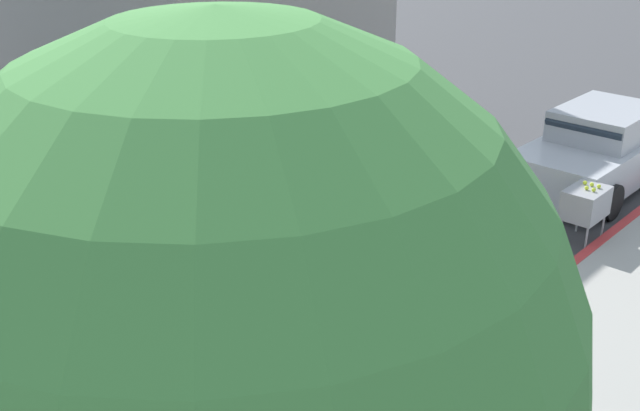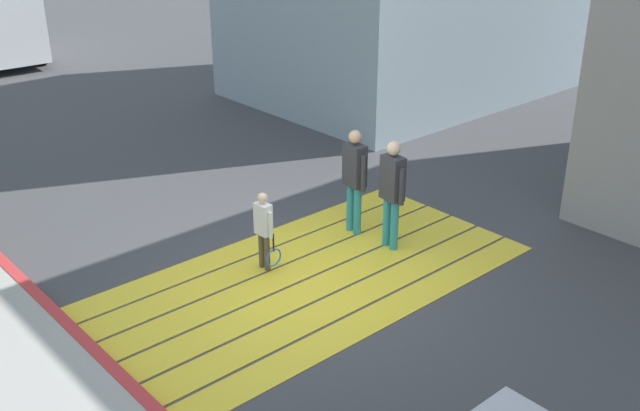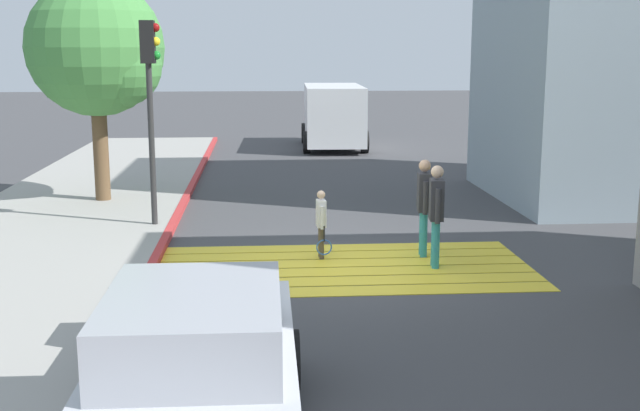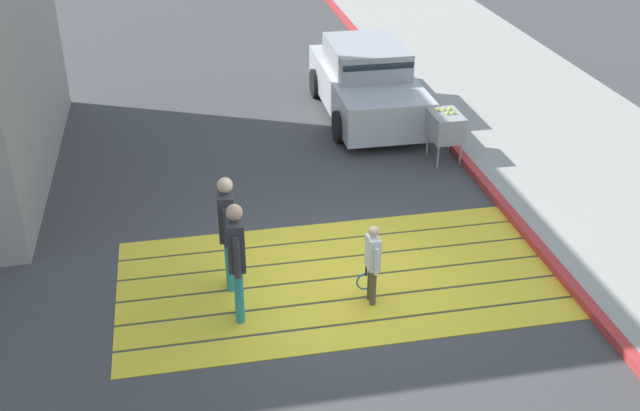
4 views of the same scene
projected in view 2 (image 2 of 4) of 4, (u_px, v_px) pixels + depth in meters
ground_plane at (311, 278)px, 10.81m from camera, size 120.00×120.00×0.00m
crosswalk_stripes at (311, 277)px, 10.81m from camera, size 6.40×3.25×0.01m
curb_painted at (105, 363)px, 8.82m from camera, size 0.16×40.00×0.13m
pedestrian_adult_lead at (355, 174)px, 11.76m from camera, size 0.25×0.51×1.76m
pedestrian_adult_trailing at (392, 187)px, 11.26m from camera, size 0.26×0.51×1.77m
pedestrian_child_with_racket at (264, 227)px, 10.77m from camera, size 0.28×0.38×1.23m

